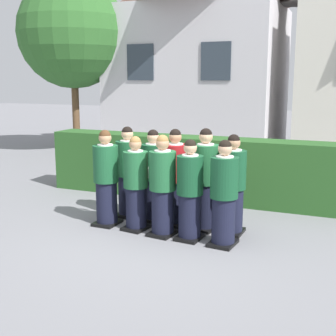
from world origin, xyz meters
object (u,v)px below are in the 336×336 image
(student_front_row_3, at_px, (190,192))
(student_rear_row_3, at_px, (205,182))
(student_front_row_4, at_px, (224,196))
(student_in_red_blazer, at_px, (175,179))
(student_rear_row_0, at_px, (128,174))
(student_rear_row_1, at_px, (153,178))
(student_front_row_1, at_px, (136,186))
(student_rear_row_4, at_px, (232,187))
(student_front_row_0, at_px, (106,180))
(student_front_row_2, at_px, (163,188))

(student_front_row_3, xyz_separation_m, student_rear_row_3, (0.07, 0.56, 0.06))
(student_front_row_4, bearing_deg, student_in_red_blazer, 147.63)
(student_rear_row_0, xyz_separation_m, student_rear_row_1, (0.53, -0.05, -0.01))
(student_rear_row_1, bearing_deg, student_rear_row_3, -7.55)
(student_front_row_1, bearing_deg, student_rear_row_3, 22.92)
(student_rear_row_4, bearing_deg, student_rear_row_3, 175.91)
(student_front_row_0, bearing_deg, student_front_row_2, -6.31)
(student_front_row_3, distance_m, student_rear_row_3, 0.56)
(student_front_row_0, xyz_separation_m, student_rear_row_1, (0.64, 0.55, -0.01))
(student_front_row_0, xyz_separation_m, student_rear_row_4, (2.13, 0.38, -0.01))
(student_in_red_blazer, bearing_deg, student_front_row_3, -51.52)
(student_front_row_2, bearing_deg, student_front_row_0, 173.69)
(student_front_row_1, height_order, student_front_row_2, student_front_row_2)
(student_front_row_1, xyz_separation_m, student_front_row_4, (1.56, -0.15, 0.02))
(student_rear_row_3, bearing_deg, student_front_row_1, -157.08)
(student_front_row_3, xyz_separation_m, student_in_red_blazer, (-0.49, 0.62, 0.04))
(student_front_row_1, height_order, student_front_row_3, student_front_row_3)
(student_in_red_blazer, distance_m, student_rear_row_4, 1.04)
(student_front_row_2, distance_m, student_rear_row_0, 1.23)
(student_rear_row_0, xyz_separation_m, student_in_red_blazer, (0.98, -0.12, 0.01))
(student_rear_row_0, xyz_separation_m, student_rear_row_3, (1.54, -0.18, 0.03))
(student_front_row_1, xyz_separation_m, student_front_row_3, (0.99, -0.11, 0.01))
(student_front_row_0, xyz_separation_m, student_front_row_4, (2.14, -0.19, -0.02))
(student_rear_row_4, bearing_deg, student_front_row_0, -169.93)
(student_rear_row_0, bearing_deg, student_rear_row_3, -6.78)
(student_rear_row_0, bearing_deg, student_in_red_blazer, -6.91)
(student_front_row_2, bearing_deg, student_rear_row_0, 144.29)
(student_front_row_3, height_order, student_front_row_4, student_front_row_4)
(student_front_row_0, relative_size, student_in_red_blazer, 0.99)
(student_front_row_1, relative_size, student_in_red_blazer, 0.95)
(student_front_row_3, height_order, student_rear_row_0, student_rear_row_0)
(student_front_row_2, height_order, student_front_row_4, student_front_row_2)
(student_front_row_4, bearing_deg, student_rear_row_0, 158.82)
(student_front_row_2, xyz_separation_m, student_front_row_3, (0.47, -0.02, -0.02))
(student_front_row_2, bearing_deg, student_rear_row_3, 44.63)
(student_front_row_4, relative_size, student_rear_row_0, 0.98)
(student_in_red_blazer, bearing_deg, student_front_row_2, -87.95)
(student_front_row_1, distance_m, student_in_red_blazer, 0.72)
(student_front_row_1, relative_size, student_front_row_3, 0.99)
(student_rear_row_3, bearing_deg, student_rear_row_0, 173.22)
(student_in_red_blazer, bearing_deg, student_rear_row_1, 171.21)
(student_front_row_1, height_order, student_rear_row_3, student_rear_row_3)
(student_in_red_blazer, bearing_deg, student_rear_row_3, -6.56)
(student_front_row_1, bearing_deg, student_front_row_4, -5.67)
(student_front_row_2, relative_size, student_rear_row_3, 0.96)
(student_front_row_2, height_order, student_rear_row_0, student_rear_row_0)
(student_rear_row_3, bearing_deg, student_front_row_0, -166.00)
(student_front_row_1, distance_m, student_front_row_2, 0.53)
(student_front_row_1, xyz_separation_m, student_rear_row_1, (0.06, 0.58, 0.03))
(student_front_row_4, relative_size, student_in_red_blazer, 0.97)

